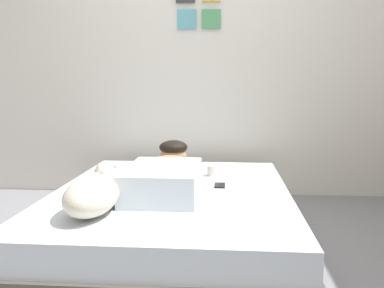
{
  "coord_description": "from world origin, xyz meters",
  "views": [
    {
      "loc": [
        0.25,
        -2.49,
        0.99
      ],
      "look_at": [
        0.01,
        0.44,
        0.58
      ],
      "focal_mm": 39.91,
      "sensor_mm": 36.0,
      "label": 1
    }
  ],
  "objects_px": {
    "person_lying": "(166,174)",
    "coffee_cup": "(214,171)",
    "pillow": "(169,166)",
    "dog": "(94,193)",
    "bed": "(173,215)",
    "cell_phone": "(220,185)"
  },
  "relations": [
    {
      "from": "coffee_cup",
      "to": "person_lying",
      "type": "bearing_deg",
      "value": -121.79
    },
    {
      "from": "coffee_cup",
      "to": "pillow",
      "type": "bearing_deg",
      "value": 167.94
    },
    {
      "from": "person_lying",
      "to": "dog",
      "type": "xyz_separation_m",
      "value": [
        -0.31,
        -0.5,
        -0.0
      ]
    },
    {
      "from": "person_lying",
      "to": "cell_phone",
      "type": "bearing_deg",
      "value": 22.81
    },
    {
      "from": "pillow",
      "to": "dog",
      "type": "bearing_deg",
      "value": -103.81
    },
    {
      "from": "pillow",
      "to": "cell_phone",
      "type": "distance_m",
      "value": 0.55
    },
    {
      "from": "person_lying",
      "to": "coffee_cup",
      "type": "bearing_deg",
      "value": 58.21
    },
    {
      "from": "cell_phone",
      "to": "dog",
      "type": "bearing_deg",
      "value": -135.12
    },
    {
      "from": "bed",
      "to": "cell_phone",
      "type": "bearing_deg",
      "value": 21.26
    },
    {
      "from": "bed",
      "to": "dog",
      "type": "relative_size",
      "value": 3.5
    },
    {
      "from": "pillow",
      "to": "cell_phone",
      "type": "bearing_deg",
      "value": -45.07
    },
    {
      "from": "bed",
      "to": "dog",
      "type": "height_order",
      "value": "dog"
    },
    {
      "from": "bed",
      "to": "person_lying",
      "type": "bearing_deg",
      "value": -145.46
    },
    {
      "from": "pillow",
      "to": "coffee_cup",
      "type": "relative_size",
      "value": 4.16
    },
    {
      "from": "cell_phone",
      "to": "coffee_cup",
      "type": "bearing_deg",
      "value": 99.08
    },
    {
      "from": "cell_phone",
      "to": "bed",
      "type": "bearing_deg",
      "value": -158.74
    },
    {
      "from": "person_lying",
      "to": "coffee_cup",
      "type": "xyz_separation_m",
      "value": [
        0.28,
        0.46,
        -0.07
      ]
    },
    {
      "from": "pillow",
      "to": "person_lying",
      "type": "height_order",
      "value": "person_lying"
    },
    {
      "from": "person_lying",
      "to": "bed",
      "type": "bearing_deg",
      "value": 34.54
    },
    {
      "from": "person_lying",
      "to": "coffee_cup",
      "type": "distance_m",
      "value": 0.54
    },
    {
      "from": "pillow",
      "to": "coffee_cup",
      "type": "xyz_separation_m",
      "value": [
        0.34,
        -0.07,
        -0.02
      ]
    },
    {
      "from": "coffee_cup",
      "to": "cell_phone",
      "type": "relative_size",
      "value": 0.89
    }
  ]
}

